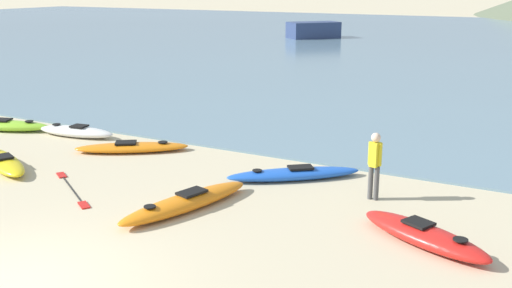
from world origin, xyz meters
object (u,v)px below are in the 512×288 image
(kayak_on_sand_2, at_px, (424,235))
(loose_paddle, at_px, (72,189))
(kayak_on_sand_0, at_px, (132,147))
(moored_boat_2, at_px, (313,30))
(kayak_on_sand_4, at_px, (7,125))
(kayak_on_sand_8, at_px, (186,202))
(person_near_waterline, at_px, (375,162))
(kayak_on_sand_1, at_px, (3,162))
(kayak_on_sand_6, at_px, (76,131))
(kayak_on_sand_5, at_px, (294,174))

(kayak_on_sand_2, relative_size, loose_paddle, 1.16)
(kayak_on_sand_2, bearing_deg, kayak_on_sand_0, 165.42)
(kayak_on_sand_0, distance_m, moored_boat_2, 35.32)
(kayak_on_sand_4, height_order, loose_paddle, kayak_on_sand_4)
(kayak_on_sand_8, distance_m, person_near_waterline, 4.16)
(person_near_waterline, bearing_deg, kayak_on_sand_1, -165.73)
(kayak_on_sand_2, distance_m, loose_paddle, 7.90)
(kayak_on_sand_4, bearing_deg, kayak_on_sand_8, -17.94)
(kayak_on_sand_6, relative_size, loose_paddle, 1.10)
(kayak_on_sand_1, height_order, kayak_on_sand_4, kayak_on_sand_4)
(kayak_on_sand_5, height_order, person_near_waterline, person_near_waterline)
(kayak_on_sand_5, bearing_deg, person_near_waterline, -11.25)
(kayak_on_sand_0, relative_size, kayak_on_sand_2, 1.08)
(kayak_on_sand_2, xyz_separation_m, kayak_on_sand_4, (-13.86, 2.28, -0.02))
(kayak_on_sand_1, bearing_deg, moored_boat_2, 101.04)
(kayak_on_sand_0, height_order, kayak_on_sand_6, kayak_on_sand_6)
(kayak_on_sand_2, distance_m, moored_boat_2, 40.52)
(kayak_on_sand_2, xyz_separation_m, kayak_on_sand_6, (-11.34, 2.78, -0.02))
(kayak_on_sand_4, relative_size, kayak_on_sand_8, 0.85)
(kayak_on_sand_6, distance_m, moored_boat_2, 34.23)
(kayak_on_sand_6, distance_m, loose_paddle, 5.06)
(kayak_on_sand_8, xyz_separation_m, moored_boat_2, (-13.03, 37.02, 0.56))
(kayak_on_sand_0, xyz_separation_m, kayak_on_sand_5, (5.05, -0.02, 0.01))
(kayak_on_sand_1, xyz_separation_m, kayak_on_sand_2, (10.65, 0.49, 0.02))
(kayak_on_sand_8, relative_size, person_near_waterline, 2.28)
(kayak_on_sand_1, xyz_separation_m, kayak_on_sand_8, (5.83, -0.15, 0.00))
(kayak_on_sand_5, bearing_deg, loose_paddle, -143.19)
(kayak_on_sand_6, xyz_separation_m, loose_paddle, (3.49, -3.67, -0.15))
(kayak_on_sand_0, bearing_deg, kayak_on_sand_8, -36.76)
(kayak_on_sand_1, distance_m, moored_boat_2, 37.57)
(kayak_on_sand_6, height_order, loose_paddle, kayak_on_sand_6)
(kayak_on_sand_0, xyz_separation_m, kayak_on_sand_8, (3.89, -2.91, 0.03))
(kayak_on_sand_0, bearing_deg, kayak_on_sand_5, -0.24)
(kayak_on_sand_5, distance_m, moored_boat_2, 36.97)
(kayak_on_sand_6, bearing_deg, kayak_on_sand_0, -11.00)
(kayak_on_sand_1, height_order, moored_boat_2, moored_boat_2)
(kayak_on_sand_4, bearing_deg, kayak_on_sand_0, -0.21)
(kayak_on_sand_4, distance_m, kayak_on_sand_5, 10.20)
(kayak_on_sand_8, xyz_separation_m, person_near_waterline, (3.27, 2.47, 0.71))
(kayak_on_sand_5, bearing_deg, kayak_on_sand_4, 179.78)
(moored_boat_2, xyz_separation_m, loose_paddle, (9.99, -37.27, -0.70))
(kayak_on_sand_1, bearing_deg, loose_paddle, -8.06)
(kayak_on_sand_4, relative_size, person_near_waterline, 1.95)
(person_near_waterline, distance_m, moored_boat_2, 38.21)
(kayak_on_sand_4, distance_m, kayak_on_sand_6, 2.57)
(kayak_on_sand_8, relative_size, loose_paddle, 1.42)
(kayak_on_sand_5, distance_m, kayak_on_sand_6, 7.69)
(kayak_on_sand_4, xyz_separation_m, kayak_on_sand_6, (2.52, 0.49, -0.00))
(kayak_on_sand_1, height_order, kayak_on_sand_8, kayak_on_sand_8)
(kayak_on_sand_0, distance_m, kayak_on_sand_5, 5.05)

